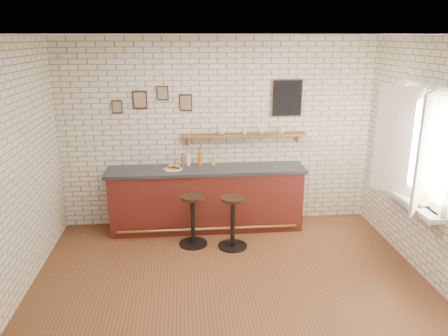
{
  "coord_description": "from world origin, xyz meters",
  "views": [
    {
      "loc": [
        -0.54,
        -4.82,
        2.99
      ],
      "look_at": [
        -0.0,
        0.9,
        1.25
      ],
      "focal_mm": 35.0,
      "sensor_mm": 36.0,
      "label": 1
    }
  ],
  "objects_px": {
    "bitters_bottle_brown": "(183,161)",
    "bar_stool_left": "(193,219)",
    "shelf_cup_b": "(244,131)",
    "bitters_bottle_white": "(188,160)",
    "condiment_bottle_yellow": "(213,160)",
    "bar_stool_right": "(233,221)",
    "shelf_cup_c": "(262,130)",
    "shelf_cup_a": "(222,131)",
    "bar_counter": "(207,198)",
    "book_upper": "(417,203)",
    "book_lower": "(416,204)",
    "shelf_cup_d": "(283,131)",
    "ciabatta_sandwich": "(174,167)",
    "bitters_bottle_amber": "(200,158)",
    "sandwich_plate": "(173,169)"
  },
  "relations": [
    {
      "from": "bitters_bottle_white",
      "to": "shelf_cup_b",
      "type": "bearing_deg",
      "value": 1.88
    },
    {
      "from": "bar_stool_left",
      "to": "sandwich_plate",
      "type": "bearing_deg",
      "value": 115.96
    },
    {
      "from": "sandwich_plate",
      "to": "bar_stool_right",
      "type": "bearing_deg",
      "value": -39.19
    },
    {
      "from": "bar_counter",
      "to": "book_upper",
      "type": "distance_m",
      "value": 3.08
    },
    {
      "from": "ciabatta_sandwich",
      "to": "bar_stool_left",
      "type": "distance_m",
      "value": 0.89
    },
    {
      "from": "bar_stool_right",
      "to": "shelf_cup_c",
      "type": "distance_m",
      "value": 1.56
    },
    {
      "from": "bitters_bottle_white",
      "to": "condiment_bottle_yellow",
      "type": "distance_m",
      "value": 0.4
    },
    {
      "from": "book_lower",
      "to": "shelf_cup_b",
      "type": "bearing_deg",
      "value": 131.97
    },
    {
      "from": "bitters_bottle_white",
      "to": "book_upper",
      "type": "bearing_deg",
      "value": -31.78
    },
    {
      "from": "bar_stool_left",
      "to": "shelf_cup_c",
      "type": "height_order",
      "value": "shelf_cup_c"
    },
    {
      "from": "bar_counter",
      "to": "condiment_bottle_yellow",
      "type": "xyz_separation_m",
      "value": [
        0.12,
        0.17,
        0.58
      ]
    },
    {
      "from": "bitters_bottle_white",
      "to": "condiment_bottle_yellow",
      "type": "xyz_separation_m",
      "value": [
        0.4,
        0.0,
        -0.01
      ]
    },
    {
      "from": "bitters_bottle_brown",
      "to": "book_upper",
      "type": "xyz_separation_m",
      "value": [
        2.94,
        -1.77,
        -0.13
      ]
    },
    {
      "from": "condiment_bottle_yellow",
      "to": "bar_stool_right",
      "type": "relative_size",
      "value": 0.25
    },
    {
      "from": "bitters_bottle_white",
      "to": "shelf_cup_d",
      "type": "relative_size",
      "value": 2.6
    },
    {
      "from": "bar_stool_left",
      "to": "book_lower",
      "type": "relative_size",
      "value": 3.14
    },
    {
      "from": "ciabatta_sandwich",
      "to": "bar_stool_right",
      "type": "distance_m",
      "value": 1.26
    },
    {
      "from": "condiment_bottle_yellow",
      "to": "shelf_cup_b",
      "type": "relative_size",
      "value": 2.03
    },
    {
      "from": "bar_stool_left",
      "to": "bar_stool_right",
      "type": "bearing_deg",
      "value": -13.13
    },
    {
      "from": "bitters_bottle_brown",
      "to": "shelf_cup_b",
      "type": "relative_size",
      "value": 2.19
    },
    {
      "from": "ciabatta_sandwich",
      "to": "bar_stool_left",
      "type": "relative_size",
      "value": 0.28
    },
    {
      "from": "sandwich_plate",
      "to": "shelf_cup_b",
      "type": "relative_size",
      "value": 2.96
    },
    {
      "from": "shelf_cup_c",
      "to": "book_upper",
      "type": "relative_size",
      "value": 0.63
    },
    {
      "from": "bitters_bottle_amber",
      "to": "shelf_cup_d",
      "type": "bearing_deg",
      "value": 1.27
    },
    {
      "from": "sandwich_plate",
      "to": "bitters_bottle_white",
      "type": "xyz_separation_m",
      "value": [
        0.23,
        0.19,
        0.09
      ]
    },
    {
      "from": "bar_counter",
      "to": "book_lower",
      "type": "bearing_deg",
      "value": -31.47
    },
    {
      "from": "book_lower",
      "to": "shelf_cup_d",
      "type": "bearing_deg",
      "value": 121.27
    },
    {
      "from": "shelf_cup_a",
      "to": "ciabatta_sandwich",
      "type": "bearing_deg",
      "value": 151.91
    },
    {
      "from": "bar_stool_right",
      "to": "bitters_bottle_amber",
      "type": "bearing_deg",
      "value": 116.23
    },
    {
      "from": "bitters_bottle_brown",
      "to": "shelf_cup_b",
      "type": "distance_m",
      "value": 1.08
    },
    {
      "from": "bar_counter",
      "to": "bar_stool_left",
      "type": "bearing_deg",
      "value": -112.48
    },
    {
      "from": "shelf_cup_c",
      "to": "shelf_cup_d",
      "type": "height_order",
      "value": "shelf_cup_c"
    },
    {
      "from": "ciabatta_sandwich",
      "to": "bar_counter",
      "type": "bearing_deg",
      "value": 1.92
    },
    {
      "from": "bar_stool_right",
      "to": "shelf_cup_c",
      "type": "height_order",
      "value": "shelf_cup_c"
    },
    {
      "from": "bitters_bottle_brown",
      "to": "shelf_cup_a",
      "type": "relative_size",
      "value": 1.5
    },
    {
      "from": "bar_counter",
      "to": "bitters_bottle_white",
      "type": "relative_size",
      "value": 13.36
    },
    {
      "from": "bitters_bottle_amber",
      "to": "bar_stool_right",
      "type": "distance_m",
      "value": 1.21
    },
    {
      "from": "bitters_bottle_brown",
      "to": "shelf_cup_a",
      "type": "distance_m",
      "value": 0.77
    },
    {
      "from": "bar_stool_right",
      "to": "book_lower",
      "type": "relative_size",
      "value": 3.16
    },
    {
      "from": "bitters_bottle_brown",
      "to": "shelf_cup_b",
      "type": "bearing_deg",
      "value": 1.72
    },
    {
      "from": "bitters_bottle_white",
      "to": "book_upper",
      "type": "relative_size",
      "value": 1.08
    },
    {
      "from": "bitters_bottle_brown",
      "to": "sandwich_plate",
      "type": "bearing_deg",
      "value": -128.86
    },
    {
      "from": "shelf_cup_b",
      "to": "shelf_cup_d",
      "type": "xyz_separation_m",
      "value": [
        0.62,
        0.0,
        -0.0
      ]
    },
    {
      "from": "shelf_cup_a",
      "to": "book_lower",
      "type": "distance_m",
      "value": 2.99
    },
    {
      "from": "bitters_bottle_brown",
      "to": "bar_stool_left",
      "type": "relative_size",
      "value": 0.27
    },
    {
      "from": "bar_counter",
      "to": "bar_stool_left",
      "type": "height_order",
      "value": "bar_counter"
    },
    {
      "from": "bar_stool_left",
      "to": "shelf_cup_b",
      "type": "bearing_deg",
      "value": 42.03
    },
    {
      "from": "shelf_cup_b",
      "to": "shelf_cup_a",
      "type": "bearing_deg",
      "value": 117.71
    },
    {
      "from": "bitters_bottle_white",
      "to": "bar_stool_left",
      "type": "distance_m",
      "value": 1.02
    },
    {
      "from": "sandwich_plate",
      "to": "book_lower",
      "type": "distance_m",
      "value": 3.47
    }
  ]
}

